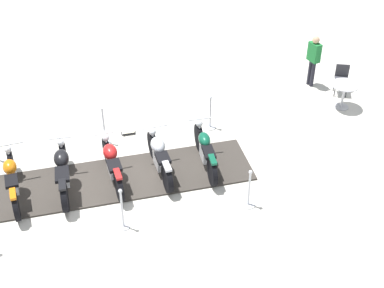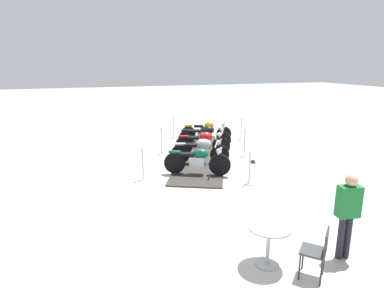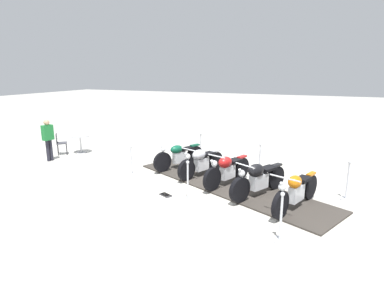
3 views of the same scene
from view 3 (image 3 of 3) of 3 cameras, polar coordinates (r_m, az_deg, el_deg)
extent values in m
plane|color=beige|center=(9.89, 6.40, -7.48)|extent=(80.00, 80.00, 0.00)
cube|color=#38332D|center=(9.88, 6.40, -7.35)|extent=(4.43, 6.90, 0.05)
cylinder|color=black|center=(10.94, -5.37, -3.26)|extent=(0.67, 0.42, 0.69)
cylinder|color=black|center=(11.80, 0.51, -1.99)|extent=(0.67, 0.42, 0.69)
cube|color=silver|center=(11.34, -2.32, -2.42)|extent=(0.52, 0.40, 0.39)
ellipsoid|color=#0F5138|center=(11.19, -2.82, -0.96)|extent=(0.57, 0.48, 0.29)
cube|color=black|center=(11.48, -0.96, -0.81)|extent=(0.58, 0.47, 0.08)
cube|color=#0F5138|center=(11.71, 0.51, -0.21)|extent=(0.40, 0.29, 0.06)
cylinder|color=silver|center=(10.90, -5.10, -1.71)|extent=(0.27, 0.18, 0.59)
cylinder|color=silver|center=(10.85, -4.84, 0.16)|extent=(0.33, 0.59, 0.04)
sphere|color=silver|center=(10.84, -5.26, -0.95)|extent=(0.18, 0.18, 0.18)
cylinder|color=black|center=(10.05, -1.01, -4.74)|extent=(0.68, 0.37, 0.68)
cylinder|color=black|center=(11.03, 4.22, -3.14)|extent=(0.68, 0.37, 0.68)
cube|color=silver|center=(10.51, 1.73, -3.65)|extent=(0.56, 0.40, 0.40)
ellipsoid|color=#B7BAC1|center=(10.33, 1.26, -1.96)|extent=(0.61, 0.51, 0.34)
cube|color=black|center=(10.67, 2.97, -1.76)|extent=(0.53, 0.45, 0.08)
cube|color=#B7BAC1|center=(10.93, 4.25, -1.27)|extent=(0.40, 0.28, 0.06)
cylinder|color=silver|center=(10.01, -0.70, -3.07)|extent=(0.30, 0.17, 0.58)
cylinder|color=silver|center=(9.97, -0.39, -1.05)|extent=(0.31, 0.70, 0.04)
sphere|color=silver|center=(9.96, -0.80, -2.27)|extent=(0.18, 0.18, 0.18)
cylinder|color=black|center=(9.22, 3.68, -6.36)|extent=(0.69, 0.36, 0.70)
cylinder|color=black|center=(10.32, 8.93, -4.35)|extent=(0.69, 0.36, 0.70)
cube|color=silver|center=(9.75, 6.46, -5.07)|extent=(0.58, 0.39, 0.40)
ellipsoid|color=#AD1919|center=(9.54, 6.02, -3.29)|extent=(0.58, 0.50, 0.34)
cube|color=black|center=(9.93, 7.72, -3.00)|extent=(0.53, 0.45, 0.08)
cube|color=#AD1919|center=(10.22, 9.01, -2.31)|extent=(0.41, 0.27, 0.06)
cylinder|color=silver|center=(9.19, 4.07, -4.47)|extent=(0.34, 0.19, 0.59)
cylinder|color=silver|center=(9.16, 4.47, -2.21)|extent=(0.25, 0.58, 0.04)
sphere|color=silver|center=(9.14, 4.05, -3.54)|extent=(0.18, 0.18, 0.18)
cylinder|color=black|center=(8.51, 8.63, -8.19)|extent=(0.67, 0.44, 0.69)
cylinder|color=black|center=(9.68, 14.88, -5.85)|extent=(0.67, 0.44, 0.69)
cube|color=silver|center=(9.07, 11.98, -6.64)|extent=(0.63, 0.48, 0.42)
ellipsoid|color=black|center=(8.84, 11.50, -4.67)|extent=(0.64, 0.56, 0.36)
cube|color=black|center=(9.27, 13.58, -4.30)|extent=(0.63, 0.53, 0.08)
cube|color=black|center=(9.57, 15.01, -3.72)|extent=(0.41, 0.32, 0.06)
cylinder|color=silver|center=(8.47, 9.05, -6.21)|extent=(0.29, 0.20, 0.59)
cylinder|color=silver|center=(8.41, 9.48, -3.82)|extent=(0.31, 0.55, 0.04)
sphere|color=silver|center=(8.40, 8.98, -5.25)|extent=(0.18, 0.18, 0.18)
cylinder|color=black|center=(7.83, 15.68, -10.57)|extent=(0.67, 0.34, 0.68)
cylinder|color=black|center=(9.22, 20.55, -7.28)|extent=(0.67, 0.34, 0.68)
cube|color=silver|center=(8.49, 18.35, -8.44)|extent=(0.58, 0.38, 0.42)
ellipsoid|color=#D16B0F|center=(8.26, 18.11, -6.50)|extent=(0.51, 0.44, 0.31)
cube|color=black|center=(8.69, 19.48, -5.96)|extent=(0.51, 0.42, 0.08)
cube|color=#D16B0F|center=(9.10, 20.74, -5.10)|extent=(0.39, 0.25, 0.06)
cylinder|color=silver|center=(7.77, 16.04, -8.47)|extent=(0.26, 0.16, 0.58)
cylinder|color=silver|center=(7.71, 16.44, -5.92)|extent=(0.31, 0.73, 0.04)
sphere|color=silver|center=(7.69, 15.99, -7.52)|extent=(0.18, 0.18, 0.18)
cylinder|color=silver|center=(9.81, 26.00, -8.89)|extent=(0.32, 0.32, 0.03)
cylinder|color=silver|center=(9.64, 26.31, -6.05)|extent=(0.05, 0.05, 1.00)
sphere|color=silver|center=(9.49, 26.63, -2.98)|extent=(0.09, 0.09, 0.09)
cylinder|color=silver|center=(12.92, 1.58, -2.40)|extent=(0.34, 0.34, 0.03)
cylinder|color=silver|center=(12.80, 1.59, -0.36)|extent=(0.05, 0.05, 0.92)
sphere|color=silver|center=(12.70, 1.61, 1.81)|extent=(0.09, 0.09, 0.09)
cylinder|color=silver|center=(7.12, 15.54, -16.39)|extent=(0.33, 0.33, 0.03)
cylinder|color=silver|center=(6.89, 15.80, -12.75)|extent=(0.05, 0.05, 0.98)
sphere|color=silver|center=(6.68, 16.08, -8.69)|extent=(0.09, 0.09, 0.09)
cylinder|color=silver|center=(11.10, 12.02, -5.32)|extent=(0.29, 0.29, 0.03)
cylinder|color=silver|center=(10.95, 12.15, -2.80)|extent=(0.05, 0.05, 0.99)
sphere|color=silver|center=(10.82, 12.28, -0.09)|extent=(0.09, 0.09, 0.09)
cylinder|color=silver|center=(8.81, -0.76, -9.94)|extent=(0.30, 0.30, 0.03)
cylinder|color=silver|center=(8.62, -0.77, -6.77)|extent=(0.05, 0.05, 1.01)
sphere|color=silver|center=(8.46, -0.78, -3.31)|extent=(0.09, 0.09, 0.09)
cylinder|color=silver|center=(11.02, -10.83, -5.39)|extent=(0.33, 0.33, 0.03)
cylinder|color=silver|center=(10.89, -10.93, -3.05)|extent=(0.05, 0.05, 0.91)
sphere|color=silver|center=(10.76, -11.04, -0.54)|extent=(0.09, 0.09, 0.09)
cube|color=#333338|center=(9.12, -4.78, -9.18)|extent=(0.34, 0.43, 0.02)
cube|color=beige|center=(9.07, -4.79, -8.43)|extent=(0.36, 0.41, 0.13)
cylinder|color=#B7B7BC|center=(14.46, -19.37, -1.47)|extent=(0.43, 0.43, 0.02)
cylinder|color=#B7B7BC|center=(14.38, -19.48, -0.05)|extent=(0.07, 0.07, 0.71)
cylinder|color=#B7B7BC|center=(14.31, -19.59, 1.39)|extent=(0.78, 0.78, 0.03)
cylinder|color=#2D2D33|center=(14.59, -21.72, -0.63)|extent=(0.03, 0.03, 0.48)
cylinder|color=#2D2D33|center=(14.26, -21.75, -0.93)|extent=(0.03, 0.03, 0.48)
cylinder|color=#2D2D33|center=(14.61, -23.05, -0.73)|extent=(0.03, 0.03, 0.48)
cylinder|color=#2D2D33|center=(14.27, -23.11, -1.04)|extent=(0.03, 0.03, 0.48)
cube|color=#3F3F47|center=(14.38, -22.49, 0.17)|extent=(0.57, 0.57, 0.04)
cube|color=#2D2D33|center=(14.34, -23.30, 0.95)|extent=(0.31, 0.29, 0.39)
cylinder|color=#23232D|center=(13.61, -24.14, -1.00)|extent=(0.12, 0.12, 0.84)
cylinder|color=#23232D|center=(13.53, -24.63, -1.12)|extent=(0.12, 0.12, 0.84)
cube|color=#1E7233|center=(13.43, -24.67, 1.89)|extent=(0.43, 0.29, 0.59)
sphere|color=tan|center=(13.36, -24.83, 3.59)|extent=(0.22, 0.22, 0.22)
camera|label=1|loc=(19.05, 33.47, 27.26)|focal=51.71mm
camera|label=2|loc=(19.22, -24.14, 12.17)|focal=30.03mm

